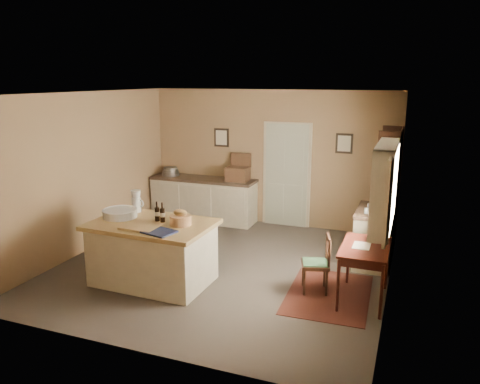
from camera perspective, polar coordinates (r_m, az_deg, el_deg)
The scene contains 16 objects.
ground at distance 7.52m, azimuth -2.12°, elevation -9.10°, with size 5.00×5.00×0.00m, color brown.
wall_back at distance 9.41m, azimuth 3.71°, elevation 4.13°, with size 5.00×0.10×2.70m, color olive.
wall_front at distance 4.98m, azimuth -13.50°, elevation -5.00°, with size 5.00×0.10×2.70m, color olive.
wall_left at distance 8.38m, azimuth -18.19°, elevation 2.27°, with size 0.10×5.00×2.70m, color olive.
wall_right at distance 6.57m, azimuth 18.31°, elevation -0.77°, with size 0.10×5.00×2.70m, color olive.
ceiling at distance 6.93m, azimuth -2.32°, elevation 11.94°, with size 5.00×5.00×0.00m, color silver.
door at distance 9.34m, azimuth 5.69°, elevation 2.18°, with size 0.97×0.06×2.11m, color #B1B49A.
framed_prints at distance 9.28m, azimuth 4.90°, elevation 6.29°, with size 2.82×0.02×0.38m.
window at distance 6.33m, azimuth 17.66°, elevation 0.62°, with size 0.25×1.99×1.12m.
work_island at distance 6.94m, azimuth -10.64°, elevation -7.04°, with size 1.76×1.17×1.20m.
sideboard at distance 9.79m, azimuth -4.41°, elevation -0.70°, with size 2.22×0.63×1.18m.
rug at distance 6.74m, azimuth 10.76°, elevation -12.11°, with size 1.10×1.60×0.01m, color #461610.
writing_desk at distance 6.43m, azimuth 15.00°, elevation -7.16°, with size 0.61×1.00×0.82m.
desk_chair at distance 6.64m, azimuth 9.14°, elevation -8.71°, with size 0.37×0.37×0.80m, color black, non-canonical shape.
right_cabinet at distance 7.80m, azimuth 15.98°, elevation -5.19°, with size 0.57×1.02×0.99m.
shelving_unit at distance 8.51m, azimuth 17.82°, elevation 0.35°, with size 0.36×0.94×2.09m.
Camera 1 is at (2.70, -6.38, 2.92)m, focal length 35.00 mm.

